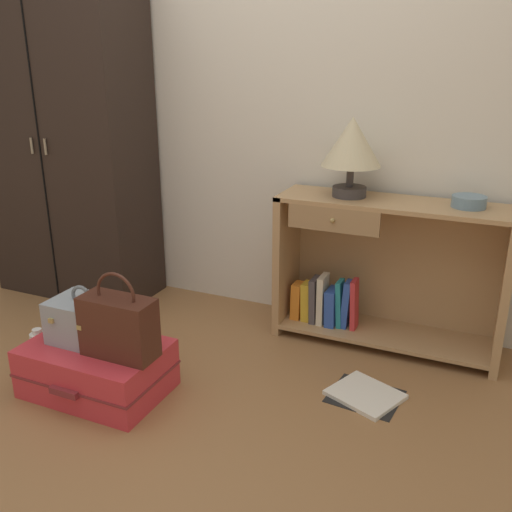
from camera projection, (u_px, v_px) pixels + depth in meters
name	position (u px, v px, depth m)	size (l,w,h in m)	color
ground_plane	(124.00, 446.00, 2.20)	(9.00, 9.00, 0.00)	olive
back_wall	(273.00, 82.00, 3.05)	(6.40, 0.10, 2.60)	silver
wardrobe	(68.00, 141.00, 3.38)	(0.98, 0.47, 1.91)	black
bookshelf	(379.00, 273.00, 2.90)	(1.14, 0.35, 0.77)	tan
table_lamp	(352.00, 145.00, 2.75)	(0.30, 0.30, 0.39)	#3D3838
bowl	(469.00, 202.00, 2.62)	(0.16, 0.16, 0.05)	slate
suitcase_large	(97.00, 368.00, 2.53)	(0.62, 0.43, 0.23)	#D1333D
train_case	(84.00, 320.00, 2.50)	(0.28, 0.23, 0.26)	#8E99A3
handbag	(119.00, 326.00, 2.37)	(0.32, 0.14, 0.38)	#472319
bottle	(39.00, 347.00, 2.78)	(0.08, 0.08, 0.18)	white
open_book_on_floor	(365.00, 395.00, 2.51)	(0.36, 0.34, 0.02)	white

